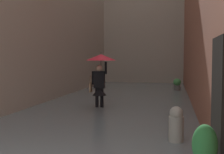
{
  "coord_description": "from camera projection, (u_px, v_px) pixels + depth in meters",
  "views": [
    {
      "loc": [
        -2.14,
        2.53,
        1.87
      ],
      "look_at": [
        0.17,
        -8.62,
        1.14
      ],
      "focal_mm": 47.49,
      "sensor_mm": 36.0,
      "label": 1
    }
  ],
  "objects": [
    {
      "name": "ground_plane",
      "position": [
        119.0,
        104.0,
        12.12
      ],
      "size": [
        60.0,
        60.0,
        0.0
      ],
      "primitive_type": "plane",
      "color": "gray"
    },
    {
      "name": "flood_water",
      "position": [
        119.0,
        102.0,
        12.12
      ],
      "size": [
        6.49,
        24.61,
        0.12
      ],
      "primitive_type": "cube",
      "color": "slate",
      "rests_on": "ground_plane"
    },
    {
      "name": "person_wading",
      "position": [
        100.0,
        69.0,
        10.49
      ],
      "size": [
        1.1,
        1.1,
        2.08
      ],
      "color": "#4C4233",
      "rests_on": "ground_plane"
    },
    {
      "name": "potted_plant_far_left",
      "position": [
        177.0,
        85.0,
        16.13
      ],
      "size": [
        0.42,
        0.42,
        0.76
      ],
      "color": "#66605B",
      "rests_on": "ground_plane"
    },
    {
      "name": "mooring_bollard",
      "position": [
        176.0,
        127.0,
        6.21
      ],
      "size": [
        0.31,
        0.31,
        0.86
      ],
      "color": "gray",
      "rests_on": "ground_plane"
    }
  ]
}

